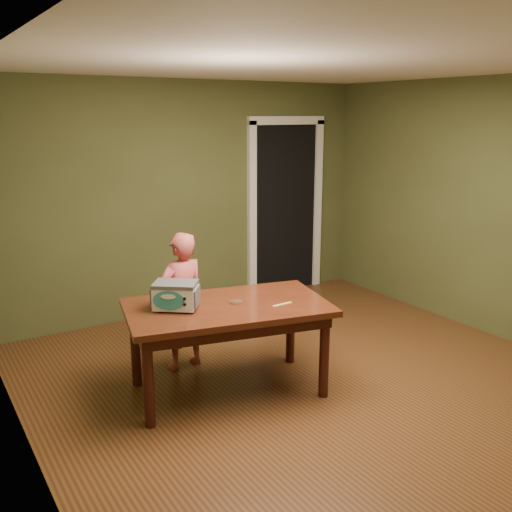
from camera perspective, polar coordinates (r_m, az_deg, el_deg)
name	(u,v)px	position (r m, az deg, el deg)	size (l,w,h in m)	color
floor	(327,391)	(4.89, 7.14, -13.23)	(5.00, 5.00, 0.00)	brown
room_shell	(334,185)	(4.38, 7.82, 7.04)	(4.52, 5.02, 2.61)	#4E552D
doorway	(272,206)	(7.45, 1.61, 4.98)	(1.10, 0.66, 2.25)	black
dining_table	(227,316)	(4.61, -2.88, -6.04)	(1.76, 1.24, 0.75)	#3D1B0E
toy_oven	(176,295)	(4.47, -8.05, -3.84)	(0.41, 0.39, 0.22)	#4C4F54
baking_pan	(237,302)	(4.59, -1.96, -4.63)	(0.10, 0.10, 0.02)	silver
spatula	(282,304)	(4.56, 2.65, -4.86)	(0.18, 0.03, 0.01)	#D3B55C
child	(182,301)	(5.09, -7.41, -4.50)	(0.45, 0.30, 1.24)	#C35051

